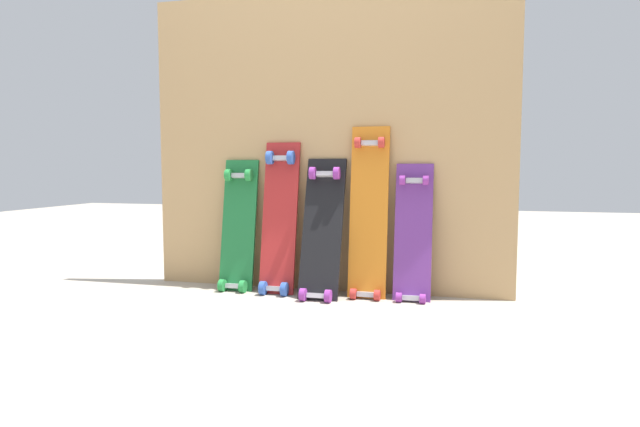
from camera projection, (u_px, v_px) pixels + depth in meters
name	position (u px, v px, depth m)	size (l,w,h in m)	color
ground_plane	(323.00, 292.00, 2.87)	(12.00, 12.00, 0.00)	#A89E8E
plywood_wall_panel	(326.00, 143.00, 2.87)	(1.96, 0.04, 1.59)	tan
skateboard_green	(238.00, 230.00, 2.93)	(0.19, 0.20, 0.77)	#1E7238
skateboard_red	(279.00, 223.00, 2.86)	(0.19, 0.22, 0.86)	#B22626
skateboard_black	(322.00, 234.00, 2.76)	(0.21, 0.30, 0.78)	black
skateboard_orange	(368.00, 218.00, 2.75)	(0.20, 0.19, 0.95)	orange
skateboard_purple	(413.00, 239.00, 2.70)	(0.19, 0.19, 0.76)	#6B338C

